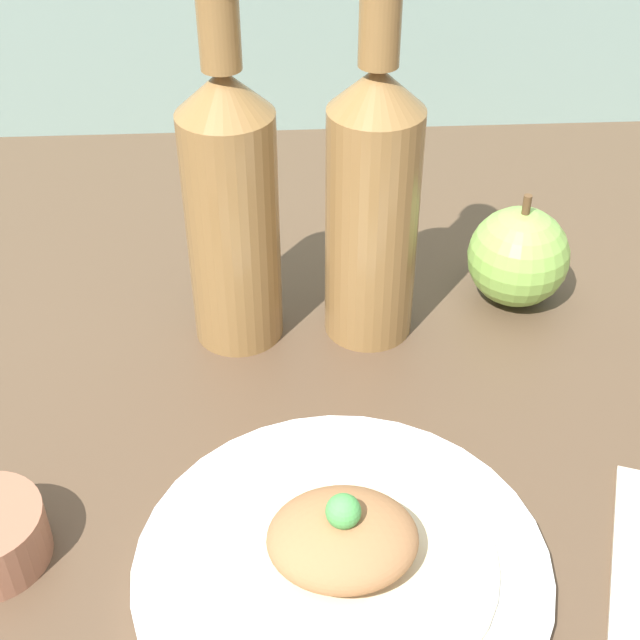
# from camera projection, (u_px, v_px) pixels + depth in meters

# --- Properties ---
(ground_plane) EXTENTS (1.80, 1.10, 0.04)m
(ground_plane) POSITION_uv_depth(u_px,v_px,m) (230.00, 489.00, 0.62)
(ground_plane) COLOR brown
(plate) EXTENTS (0.25, 0.25, 0.02)m
(plate) POSITION_uv_depth(u_px,v_px,m) (342.00, 567.00, 0.53)
(plate) COLOR white
(plate) RESTS_ON ground_plane
(plated_food) EXTENTS (0.19, 0.19, 0.06)m
(plated_food) POSITION_uv_depth(u_px,v_px,m) (342.00, 545.00, 0.52)
(plated_food) COLOR beige
(plated_food) RESTS_ON plate
(cider_bottle_left) EXTENTS (0.07, 0.07, 0.29)m
(cider_bottle_left) POSITION_uv_depth(u_px,v_px,m) (231.00, 204.00, 0.66)
(cider_bottle_left) COLOR olive
(cider_bottle_left) RESTS_ON ground_plane
(cider_bottle_right) EXTENTS (0.07, 0.07, 0.29)m
(cider_bottle_right) POSITION_uv_depth(u_px,v_px,m) (373.00, 200.00, 0.66)
(cider_bottle_right) COLOR olive
(cider_bottle_right) RESTS_ON ground_plane
(apple) EXTENTS (0.08, 0.08, 0.10)m
(apple) POSITION_uv_depth(u_px,v_px,m) (518.00, 257.00, 0.74)
(apple) COLOR #84B74C
(apple) RESTS_ON ground_plane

